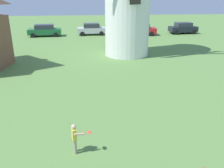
{
  "coord_description": "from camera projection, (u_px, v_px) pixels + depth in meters",
  "views": [
    {
      "loc": [
        -0.36,
        -2.91,
        5.81
      ],
      "look_at": [
        0.33,
        4.33,
        2.98
      ],
      "focal_mm": 38.62,
      "sensor_mm": 36.0,
      "label": 1
    }
  ],
  "objects": [
    {
      "name": "parked_car_black",
      "position": [
        183.0,
        28.0,
        34.53
      ],
      "size": [
        4.02,
        2.13,
        1.56
      ],
      "color": "#1E232D",
      "rests_on": "ground_plane"
    },
    {
      "name": "parked_car_red",
      "position": [
        140.0,
        29.0,
        33.29
      ],
      "size": [
        4.55,
        2.11,
        1.56
      ],
      "color": "red",
      "rests_on": "ground_plane"
    },
    {
      "name": "parked_car_silver",
      "position": [
        91.0,
        29.0,
        33.49
      ],
      "size": [
        3.9,
        2.02,
        1.56
      ],
      "color": "silver",
      "rests_on": "ground_plane"
    },
    {
      "name": "player_far",
      "position": [
        75.0,
        137.0,
        9.02
      ],
      "size": [
        0.78,
        0.4,
        1.22
      ],
      "color": "#9E937F",
      "rests_on": "ground_plane"
    },
    {
      "name": "parked_car_green",
      "position": [
        45.0,
        30.0,
        32.41
      ],
      "size": [
        4.45,
        2.11,
        1.56
      ],
      "color": "#1E6638",
      "rests_on": "ground_plane"
    }
  ]
}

